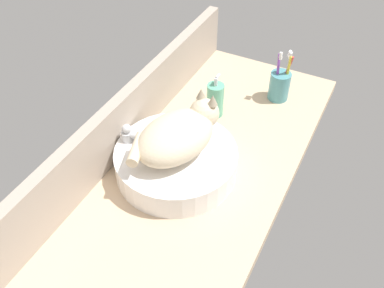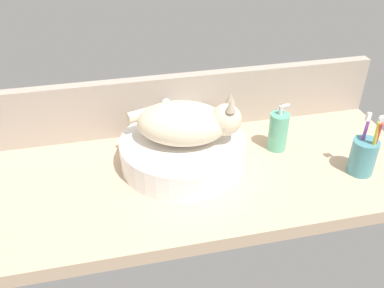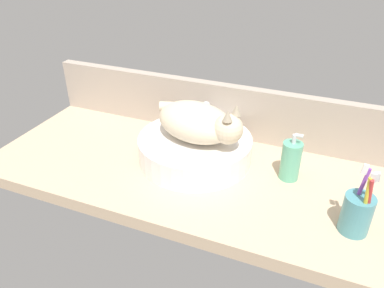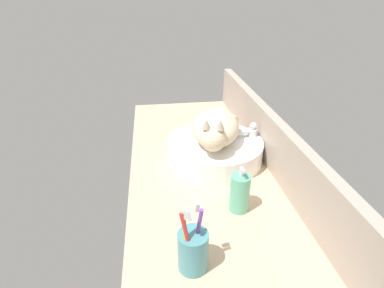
# 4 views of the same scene
# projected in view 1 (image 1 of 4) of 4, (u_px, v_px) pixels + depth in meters

# --- Properties ---
(ground_plane) EXTENTS (1.30, 0.53, 0.04)m
(ground_plane) POSITION_uv_depth(u_px,v_px,m) (195.00, 176.00, 1.28)
(ground_plane) COLOR #D1B28E
(backsplash_panel) EXTENTS (1.30, 0.04, 0.19)m
(backsplash_panel) POSITION_uv_depth(u_px,v_px,m) (122.00, 123.00, 1.29)
(backsplash_panel) COLOR #AD9E8E
(backsplash_panel) RESTS_ON ground_plane
(sink_basin) EXTENTS (0.36, 0.36, 0.08)m
(sink_basin) POSITION_uv_depth(u_px,v_px,m) (176.00, 161.00, 1.24)
(sink_basin) COLOR white
(sink_basin) RESTS_ON ground_plane
(cat) EXTENTS (0.31, 0.23, 0.14)m
(cat) POSITION_uv_depth(u_px,v_px,m) (179.00, 134.00, 1.19)
(cat) COLOR beige
(cat) RESTS_ON sink_basin
(faucet) EXTENTS (0.04, 0.12, 0.14)m
(faucet) POSITION_uv_depth(u_px,v_px,m) (132.00, 142.00, 1.26)
(faucet) COLOR silver
(faucet) RESTS_ON ground_plane
(soap_dispenser) EXTENTS (0.06, 0.06, 0.15)m
(soap_dispenser) POSITION_uv_depth(u_px,v_px,m) (215.00, 100.00, 1.42)
(soap_dispenser) COLOR #60B793
(soap_dispenser) RESTS_ON ground_plane
(toothbrush_cup) EXTENTS (0.07, 0.07, 0.19)m
(toothbrush_cup) POSITION_uv_depth(u_px,v_px,m) (280.00, 85.00, 1.49)
(toothbrush_cup) COLOR teal
(toothbrush_cup) RESTS_ON ground_plane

